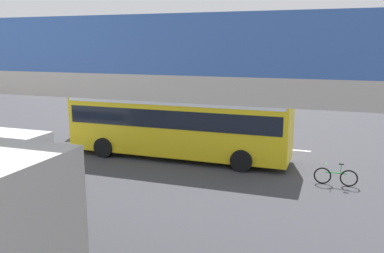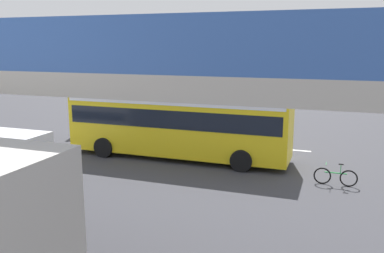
# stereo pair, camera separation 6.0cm
# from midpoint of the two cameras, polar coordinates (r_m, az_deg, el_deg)

# --- Properties ---
(ground) EXTENTS (80.00, 80.00, 0.00)m
(ground) POSITION_cam_midpoint_polar(r_m,az_deg,el_deg) (22.80, -1.94, -3.37)
(ground) COLOR #38383D
(city_bus) EXTENTS (11.54, 2.85, 3.15)m
(city_bus) POSITION_cam_midpoint_polar(r_m,az_deg,el_deg) (21.01, -2.13, 0.62)
(city_bus) COLOR yellow
(city_bus) RESTS_ON ground
(bicycle_green) EXTENTS (1.77, 0.44, 0.96)m
(bicycle_green) POSITION_cam_midpoint_polar(r_m,az_deg,el_deg) (18.21, 19.40, -6.65)
(bicycle_green) COLOR black
(bicycle_green) RESTS_ON ground
(pedestrian) EXTENTS (0.38, 0.38, 1.79)m
(pedestrian) POSITION_cam_midpoint_polar(r_m,az_deg,el_deg) (27.22, -16.10, 0.53)
(pedestrian) COLOR #2D2D38
(pedestrian) RESTS_ON ground
(traffic_sign) EXTENTS (0.08, 0.60, 2.80)m
(traffic_sign) POSITION_cam_midpoint_polar(r_m,az_deg,el_deg) (26.11, 4.11, 2.75)
(traffic_sign) COLOR slate
(traffic_sign) RESTS_ON ground
(lane_dash_leftmost) EXTENTS (2.00, 0.20, 0.01)m
(lane_dash_leftmost) POSITION_cam_midpoint_polar(r_m,az_deg,el_deg) (23.56, 13.85, -3.20)
(lane_dash_leftmost) COLOR silver
(lane_dash_leftmost) RESTS_ON ground
(lane_dash_left) EXTENTS (2.00, 0.20, 0.01)m
(lane_dash_left) POSITION_cam_midpoint_polar(r_m,az_deg,el_deg) (24.25, 4.41, -2.48)
(lane_dash_left) COLOR silver
(lane_dash_left) RESTS_ON ground
(lane_dash_centre) EXTENTS (2.00, 0.20, 0.01)m
(lane_dash_centre) POSITION_cam_midpoint_polar(r_m,az_deg,el_deg) (25.55, -4.28, -1.76)
(lane_dash_centre) COLOR silver
(lane_dash_centre) RESTS_ON ground
(lane_dash_right) EXTENTS (2.00, 0.20, 0.01)m
(lane_dash_right) POSITION_cam_midpoint_polar(r_m,az_deg,el_deg) (27.38, -11.96, -1.08)
(lane_dash_right) COLOR silver
(lane_dash_right) RESTS_ON ground
(pedestrian_overpass) EXTENTS (29.43, 2.60, 6.37)m
(pedestrian_overpass) POSITION_cam_midpoint_polar(r_m,az_deg,el_deg) (11.57, -25.14, 4.80)
(pedestrian_overpass) COLOR #B2ADA5
(pedestrian_overpass) RESTS_ON ground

